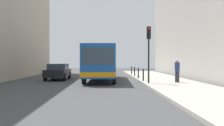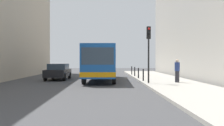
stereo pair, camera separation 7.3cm
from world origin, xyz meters
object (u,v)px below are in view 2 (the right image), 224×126
bollard_farthest (132,70)px  pedestrian_near_signal (177,71)px  car_behind_bus (98,68)px  bollard_near (143,75)px  bus (102,61)px  car_beside_bus (58,71)px  traffic_light (149,44)px  bollard_far (135,72)px  bollard_mid (138,73)px

bollard_farthest → pedestrian_near_signal: 11.21m
car_behind_bus → bollard_near: size_ratio=4.74×
bus → car_beside_bus: size_ratio=2.50×
traffic_light → bollard_far: size_ratio=4.32×
bus → bollard_mid: size_ratio=11.68×
bus → car_beside_bus: bus is taller
bollard_mid → pedestrian_near_signal: pedestrian_near_signal is taller
bollard_near → bollard_mid: same height
bollard_far → bollard_farthest: same height
bollard_near → pedestrian_near_signal: bearing=-31.1°
bollard_farthest → pedestrian_near_signal: bearing=-77.9°
bollard_near → bollard_mid: (0.00, 3.18, 0.00)m
bus → pedestrian_near_signal: 7.15m
traffic_light → pedestrian_near_signal: size_ratio=2.36×
bollard_mid → car_beside_bus: bearing=177.4°
traffic_light → bollard_farthest: (-0.10, 11.56, -2.38)m
bus → bollard_mid: 3.59m
bollard_near → bollard_far: 6.36m
bollard_near → bollard_far: bearing=90.0°
bollard_mid → bollard_far: bearing=90.0°
traffic_light → bollard_near: 3.13m
bollard_farthest → car_beside_bus: bearing=-140.9°
car_beside_bus → car_behind_bus: 10.26m
bus → traffic_light: bearing=127.9°
car_beside_bus → car_behind_bus: same height
car_behind_bus → pedestrian_near_signal: size_ratio=2.59×
bollard_far → bus: bearing=-133.5°
bus → bollard_mid: bearing=-171.4°
bus → bollard_near: bearing=142.5°
bollard_farthest → pedestrian_near_signal: (2.35, -10.96, 0.39)m
car_beside_bus → pedestrian_near_signal: size_ratio=2.55×
bollard_mid → pedestrian_near_signal: bearing=-62.9°
bus → car_behind_bus: (-0.59, 10.39, -0.94)m
car_behind_bus → bollard_near: car_behind_bus is taller
bollard_far → car_beside_bus: bearing=-159.0°
car_behind_bus → bollard_farthest: car_behind_bus is taller
car_behind_bus → bus: bearing=89.6°
traffic_light → bollard_mid: (-0.10, 5.20, -2.38)m
car_beside_bus → traffic_light: bearing=144.7°
car_behind_bus → bollard_mid: car_behind_bus is taller
car_beside_bus → car_behind_bus: size_ratio=0.98×
bus → bollard_far: bus is taller
bollard_near → bollard_mid: bearing=90.0°
car_beside_bus → bollard_farthest: car_beside_bus is taller
car_behind_bus → bollard_farthest: 5.39m
bollard_farthest → car_behind_bus: bearing=137.6°
car_beside_bus → bus: bearing=170.8°
bollard_mid → bus: bearing=-173.3°
bus → traffic_light: size_ratio=2.71×
bollard_far → pedestrian_near_signal: 8.14m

